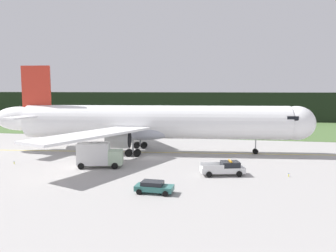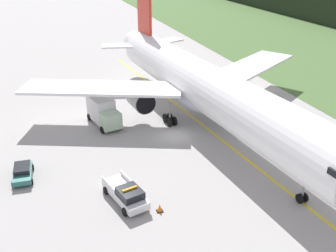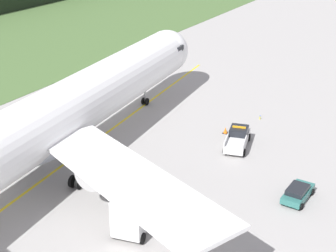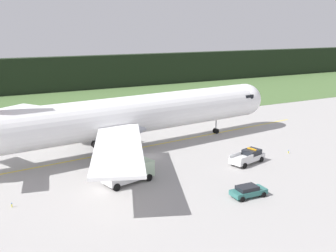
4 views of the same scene
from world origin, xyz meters
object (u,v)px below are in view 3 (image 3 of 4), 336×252
(airliner, at_px, (61,115))
(apron_cone, at_px, (225,130))
(staff_car, at_px, (298,193))
(catering_truck, at_px, (138,205))
(ops_pickup_truck, at_px, (238,138))

(airliner, xyz_separation_m, apron_cone, (14.95, -10.84, -4.90))
(staff_car, bearing_deg, catering_truck, 136.14)
(catering_truck, bearing_deg, apron_cone, 4.12)
(ops_pickup_truck, xyz_separation_m, catering_truck, (-17.68, 1.03, 0.94))
(catering_truck, relative_size, staff_car, 1.61)
(airliner, distance_m, catering_truck, 13.70)
(airliner, xyz_separation_m, ops_pickup_truck, (12.65, -13.31, -4.35))
(ops_pickup_truck, bearing_deg, apron_cone, 47.08)
(apron_cone, bearing_deg, ops_pickup_truck, -132.92)
(airliner, height_order, ops_pickup_truck, airliner)
(airliner, bearing_deg, ops_pickup_truck, -46.44)
(airliner, xyz_separation_m, staff_car, (5.36, -22.27, -4.56))
(airliner, relative_size, ops_pickup_truck, 9.41)
(ops_pickup_truck, xyz_separation_m, staff_car, (-7.29, -8.96, -0.21))
(staff_car, height_order, apron_cone, staff_car)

